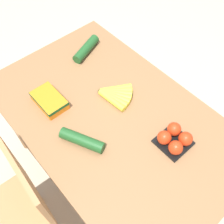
{
  "coord_description": "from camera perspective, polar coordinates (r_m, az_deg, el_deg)",
  "views": [
    {
      "loc": [
        -0.56,
        0.49,
        1.83
      ],
      "look_at": [
        0.0,
        0.0,
        0.77
      ],
      "focal_mm": 42.0,
      "sensor_mm": 36.0,
      "label": 1
    }
  ],
  "objects": [
    {
      "name": "carrot_bag",
      "position": [
        1.38,
        -13.51,
        2.57
      ],
      "size": [
        0.19,
        0.12,
        0.05
      ],
      "color": "orange",
      "rests_on": "dining_table"
    },
    {
      "name": "cucumber_far",
      "position": [
        1.62,
        -5.65,
        13.53
      ],
      "size": [
        0.13,
        0.22,
        0.05
      ],
      "color": "#1E5123",
      "rests_on": "dining_table"
    },
    {
      "name": "cucumber_near",
      "position": [
        1.22,
        -6.55,
        -6.11
      ],
      "size": [
        0.22,
        0.14,
        0.05
      ],
      "color": "#1E5123",
      "rests_on": "dining_table"
    },
    {
      "name": "ground_plane",
      "position": [
        1.97,
        -0.0,
        -12.81
      ],
      "size": [
        12.0,
        12.0,
        0.0
      ],
      "primitive_type": "plane",
      "color": "#B7A88E"
    },
    {
      "name": "chair",
      "position": [
        1.47,
        -19.71,
        -20.17
      ],
      "size": [
        0.44,
        0.42,
        0.92
      ],
      "rotation": [
        0.0,
        0.0,
        3.09
      ],
      "color": "#A87547",
      "rests_on": "ground_plane"
    },
    {
      "name": "tomato_pack",
      "position": [
        1.24,
        13.47,
        -5.7
      ],
      "size": [
        0.15,
        0.15,
        0.08
      ],
      "color": "black",
      "rests_on": "dining_table"
    },
    {
      "name": "dining_table",
      "position": [
        1.41,
        -0.0,
        -3.07
      ],
      "size": [
        1.32,
        0.83,
        0.74
      ],
      "color": "olive",
      "rests_on": "ground_plane"
    },
    {
      "name": "banana_bunch",
      "position": [
        1.38,
        0.59,
        3.78
      ],
      "size": [
        0.18,
        0.17,
        0.04
      ],
      "color": "brown",
      "rests_on": "dining_table"
    }
  ]
}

